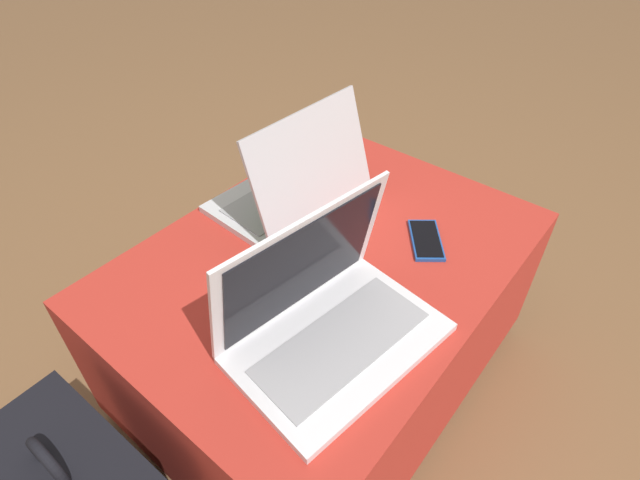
% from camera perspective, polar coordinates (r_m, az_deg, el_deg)
% --- Properties ---
extents(ground_plane, '(14.00, 14.00, 0.00)m').
position_cam_1_polar(ground_plane, '(1.40, 0.57, -14.61)').
color(ground_plane, brown).
extents(ottoman, '(0.92, 0.68, 0.43)m').
position_cam_1_polar(ottoman, '(1.23, 0.64, -8.90)').
color(ottoman, maroon).
rests_on(ottoman, ground_plane).
extents(laptop_near, '(0.40, 0.29, 0.25)m').
position_cam_1_polar(laptop_near, '(0.88, 0.76, -8.72)').
color(laptop_near, silver).
rests_on(laptop_near, ottoman).
extents(laptop_far, '(0.35, 0.27, 0.26)m').
position_cam_1_polar(laptop_far, '(1.17, -2.86, 5.91)').
color(laptop_far, silver).
rests_on(laptop_far, ottoman).
extents(cell_phone, '(0.14, 0.13, 0.01)m').
position_cam_1_polar(cell_phone, '(1.13, 12.03, 0.03)').
color(cell_phone, '#1E4C9E').
rests_on(cell_phone, ottoman).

